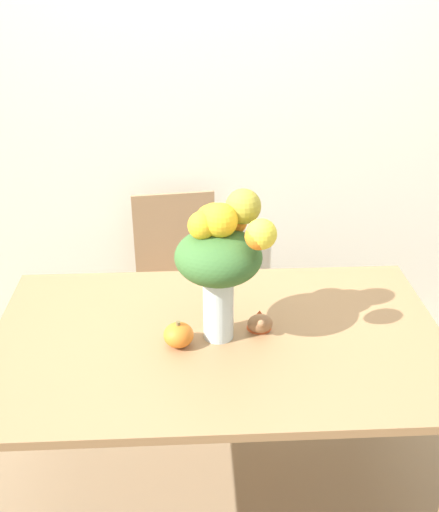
{
  "coord_description": "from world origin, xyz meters",
  "views": [
    {
      "loc": [
        -0.08,
        -1.69,
        1.95
      ],
      "look_at": [
        0.0,
        0.0,
        1.07
      ],
      "focal_mm": 42.0,
      "sensor_mm": 36.0,
      "label": 1
    }
  ],
  "objects_px": {
    "flower_vase": "(223,253)",
    "pumpkin": "(179,335)",
    "dining_chair_near_window": "(179,285)",
    "turkey_figurine": "(260,321)"
  },
  "relations": [
    {
      "from": "flower_vase",
      "to": "pumpkin",
      "type": "height_order",
      "value": "flower_vase"
    },
    {
      "from": "pumpkin",
      "to": "dining_chair_near_window",
      "type": "bearing_deg",
      "value": 91.17
    },
    {
      "from": "pumpkin",
      "to": "turkey_figurine",
      "type": "xyz_separation_m",
      "value": [
        0.28,
        0.08,
        -0.01
      ]
    },
    {
      "from": "flower_vase",
      "to": "dining_chair_near_window",
      "type": "height_order",
      "value": "flower_vase"
    },
    {
      "from": "dining_chair_near_window",
      "to": "pumpkin",
      "type": "bearing_deg",
      "value": -95.41
    },
    {
      "from": "dining_chair_near_window",
      "to": "flower_vase",
      "type": "bearing_deg",
      "value": -85.42
    },
    {
      "from": "pumpkin",
      "to": "turkey_figurine",
      "type": "distance_m",
      "value": 0.29
    },
    {
      "from": "pumpkin",
      "to": "dining_chair_near_window",
      "type": "distance_m",
      "value": 0.96
    },
    {
      "from": "flower_vase",
      "to": "turkey_figurine",
      "type": "distance_m",
      "value": 0.31
    },
    {
      "from": "flower_vase",
      "to": "dining_chair_near_window",
      "type": "relative_size",
      "value": 0.57
    }
  ]
}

